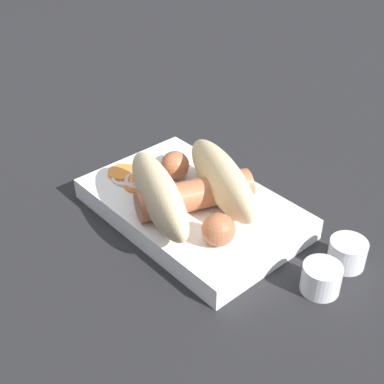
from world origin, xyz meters
The scene contains 7 objects.
ground_plane centered at (0.00, 0.00, 0.00)m, with size 3.00×3.00×0.00m, color #232326.
food_tray centered at (0.00, 0.00, 0.01)m, with size 0.25×0.16×0.03m.
bread_roll centered at (-0.01, 0.01, 0.06)m, with size 0.19×0.16×0.06m.
sausage centered at (-0.01, 0.01, 0.04)m, with size 0.16×0.14×0.04m.
pickled_veggies centered at (0.08, 0.03, 0.03)m, with size 0.08×0.05×0.01m.
condiment_cup_near centered at (-0.18, -0.02, 0.01)m, with size 0.04×0.04×0.03m.
condiment_cup_far centered at (-0.17, -0.07, 0.01)m, with size 0.04×0.04×0.03m.
Camera 1 is at (-0.38, 0.34, 0.39)m, focal length 50.00 mm.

